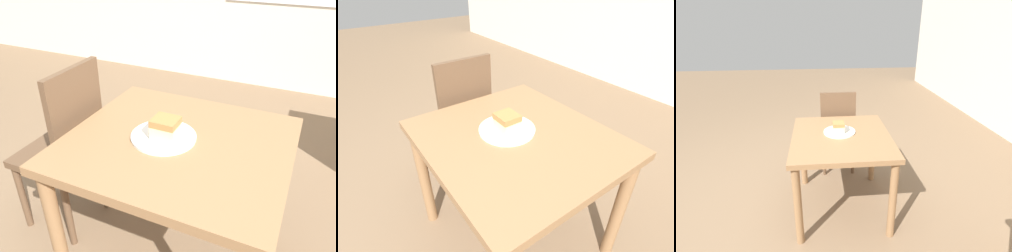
% 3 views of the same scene
% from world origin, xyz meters
% --- Properties ---
extents(dining_table_near, '(0.89, 0.80, 0.71)m').
position_xyz_m(dining_table_near, '(-0.06, 0.55, 0.60)').
color(dining_table_near, olive).
rests_on(dining_table_near, ground_plane).
extents(chair_near_window, '(0.37, 0.37, 0.93)m').
position_xyz_m(chair_near_window, '(-0.68, 0.57, 0.50)').
color(chair_near_window, brown).
rests_on(chair_near_window, ground_plane).
extents(plate, '(0.27, 0.27, 0.01)m').
position_xyz_m(plate, '(-0.12, 0.54, 0.72)').
color(plate, white).
rests_on(plate, dining_table_near).
extents(cake_slice, '(0.10, 0.09, 0.08)m').
position_xyz_m(cake_slice, '(-0.11, 0.53, 0.76)').
color(cake_slice, beige).
rests_on(cake_slice, plate).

